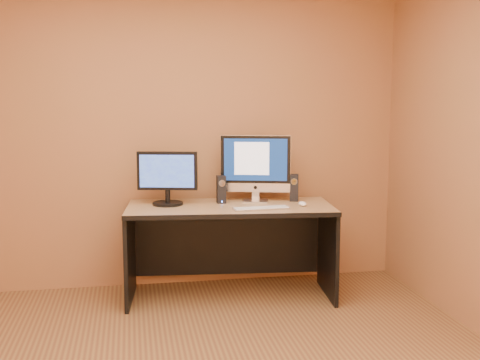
# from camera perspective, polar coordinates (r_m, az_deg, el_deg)

# --- Properties ---
(walls) EXTENTS (4.00, 4.00, 2.60)m
(walls) POSITION_cam_1_polar(r_m,az_deg,el_deg) (3.16, -4.39, 1.93)
(walls) COLOR #985E3D
(walls) RESTS_ON ground
(desk) EXTENTS (1.70, 0.87, 0.76)m
(desk) POSITION_cam_1_polar(r_m,az_deg,el_deg) (4.89, -0.94, -6.82)
(desk) COLOR #A88154
(desk) RESTS_ON ground
(imac) EXTENTS (0.62, 0.36, 0.56)m
(imac) POSITION_cam_1_polar(r_m,az_deg,el_deg) (4.96, 1.47, 1.16)
(imac) COLOR silver
(imac) RESTS_ON desk
(second_monitor) EXTENTS (0.53, 0.35, 0.43)m
(second_monitor) POSITION_cam_1_polar(r_m,az_deg,el_deg) (4.85, -6.90, 0.15)
(second_monitor) COLOR black
(second_monitor) RESTS_ON desk
(speaker_left) EXTENTS (0.07, 0.08, 0.23)m
(speaker_left) POSITION_cam_1_polar(r_m,az_deg,el_deg) (4.91, -1.80, -0.90)
(speaker_left) COLOR black
(speaker_left) RESTS_ON desk
(speaker_right) EXTENTS (0.09, 0.09, 0.23)m
(speaker_right) POSITION_cam_1_polar(r_m,az_deg,el_deg) (5.02, 5.16, -0.73)
(speaker_right) COLOR black
(speaker_right) RESTS_ON desk
(keyboard) EXTENTS (0.45, 0.15, 0.02)m
(keyboard) POSITION_cam_1_polar(r_m,az_deg,el_deg) (4.65, 2.03, -2.70)
(keyboard) COLOR silver
(keyboard) RESTS_ON desk
(mouse) EXTENTS (0.06, 0.11, 0.04)m
(mouse) POSITION_cam_1_polar(r_m,az_deg,el_deg) (4.82, 5.94, -2.24)
(mouse) COLOR white
(mouse) RESTS_ON desk
(cable_a) EXTENTS (0.07, 0.22, 0.01)m
(cable_a) POSITION_cam_1_polar(r_m,az_deg,el_deg) (5.11, 1.81, -1.77)
(cable_a) COLOR black
(cable_a) RESTS_ON desk
(cable_b) EXTENTS (0.10, 0.16, 0.01)m
(cable_b) POSITION_cam_1_polar(r_m,az_deg,el_deg) (5.11, 1.43, -1.77)
(cable_b) COLOR black
(cable_b) RESTS_ON desk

